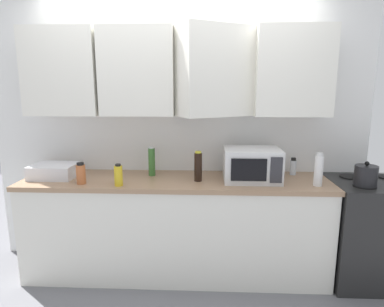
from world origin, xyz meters
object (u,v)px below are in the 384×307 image
(microwave, at_px, (252,165))
(bottle_green_oil, at_px, (152,162))
(kettle, at_px, (366,175))
(bottle_yellow_mustard, at_px, (118,175))
(bottle_white_jar, at_px, (319,170))
(dish_rack, at_px, (54,171))
(bottle_clear_tall, at_px, (293,167))
(bottle_soy_dark, at_px, (198,167))
(bottle_spice_jar, at_px, (81,174))
(stove_range, at_px, (372,231))

(microwave, relative_size, bottle_green_oil, 1.77)
(kettle, xyz_separation_m, microwave, (-0.90, 0.14, 0.05))
(bottle_yellow_mustard, bearing_deg, bottle_white_jar, 2.61)
(kettle, xyz_separation_m, bottle_yellow_mustard, (-2.01, -0.06, -0.01))
(dish_rack, height_order, bottle_clear_tall, bottle_clear_tall)
(bottle_green_oil, height_order, bottle_white_jar, bottle_white_jar)
(microwave, xyz_separation_m, bottle_green_oil, (-0.89, 0.12, -0.01))
(kettle, height_order, bottle_soy_dark, bottle_soy_dark)
(bottle_green_oil, relative_size, bottle_white_jar, 0.98)
(bottle_soy_dark, height_order, bottle_yellow_mustard, bottle_soy_dark)
(kettle, xyz_separation_m, bottle_white_jar, (-0.38, 0.01, 0.04))
(microwave, xyz_separation_m, bottle_yellow_mustard, (-1.11, -0.21, -0.05))
(kettle, relative_size, dish_rack, 0.53)
(dish_rack, relative_size, bottle_green_oil, 1.40)
(bottle_soy_dark, relative_size, bottle_spice_jar, 1.43)
(microwave, distance_m, bottle_clear_tall, 0.46)
(dish_rack, xyz_separation_m, bottle_spice_jar, (0.32, -0.18, 0.03))
(kettle, distance_m, bottle_yellow_mustard, 2.01)
(stove_range, xyz_separation_m, kettle, (-0.17, -0.14, 0.54))
(stove_range, bearing_deg, kettle, -140.53)
(kettle, relative_size, bottle_yellow_mustard, 1.09)
(kettle, height_order, bottle_yellow_mustard, kettle)
(bottle_soy_dark, height_order, bottle_green_oil, bottle_green_oil)
(dish_rack, bearing_deg, bottle_clear_tall, 4.98)
(bottle_white_jar, distance_m, bottle_spice_jar, 1.97)
(dish_rack, relative_size, bottle_soy_dark, 1.45)
(kettle, distance_m, microwave, 0.91)
(bottle_green_oil, xyz_separation_m, bottle_white_jar, (1.42, -0.25, 0.00))
(dish_rack, relative_size, bottle_white_jar, 1.37)
(bottle_yellow_mustard, bearing_deg, bottle_clear_tall, 15.20)
(bottle_green_oil, distance_m, bottle_spice_jar, 0.62)
(microwave, distance_m, bottle_soy_dark, 0.46)
(microwave, relative_size, bottle_white_jar, 1.73)
(kettle, xyz_separation_m, bottle_soy_dark, (-1.36, 0.10, 0.03))
(microwave, distance_m, bottle_green_oil, 0.90)
(bottle_yellow_mustard, bearing_deg, stove_range, 5.35)
(microwave, bearing_deg, kettle, -9.01)
(bottle_spice_jar, bearing_deg, bottle_green_oil, 27.65)
(stove_range, height_order, bottle_yellow_mustard, bottle_yellow_mustard)
(dish_rack, bearing_deg, bottle_yellow_mustard, -19.20)
(stove_range, height_order, bottle_white_jar, bottle_white_jar)
(microwave, distance_m, bottle_white_jar, 0.54)
(bottle_soy_dark, relative_size, bottle_clear_tall, 1.64)
(stove_range, relative_size, bottle_spice_jar, 4.99)
(microwave, bearing_deg, bottle_spice_jar, -173.40)
(stove_range, bearing_deg, bottle_yellow_mustard, -174.65)
(microwave, height_order, bottle_soy_dark, microwave)
(bottle_yellow_mustard, relative_size, bottle_white_jar, 0.66)
(bottle_clear_tall, bearing_deg, bottle_soy_dark, -164.34)
(bottle_spice_jar, bearing_deg, bottle_clear_tall, 11.39)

